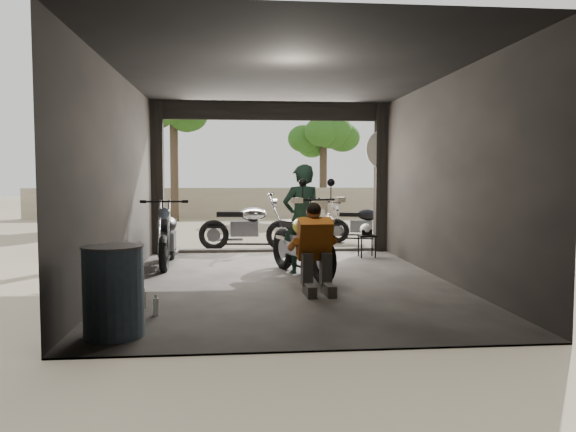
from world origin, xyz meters
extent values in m
plane|color=#7A6D56|center=(0.00, 0.00, 0.00)|extent=(80.00, 80.00, 0.00)
cube|color=#2D2B28|center=(0.00, 0.00, 0.01)|extent=(5.00, 7.00, 0.02)
plane|color=black|center=(0.00, 0.00, 3.20)|extent=(7.00, 7.00, 0.00)
cube|color=black|center=(0.00, -3.50, 1.60)|extent=(5.00, 0.02, 3.20)
cube|color=black|center=(-2.50, 0.00, 1.60)|extent=(0.02, 7.00, 3.20)
cube|color=black|center=(2.50, 0.00, 1.60)|extent=(0.02, 7.00, 3.20)
cube|color=black|center=(-2.38, 3.38, 1.60)|extent=(0.24, 0.24, 3.20)
cube|color=black|center=(2.38, 3.38, 1.60)|extent=(0.24, 0.24, 3.20)
cube|color=black|center=(0.00, 3.42, 3.02)|extent=(5.00, 0.16, 0.36)
cube|color=#2D2B28|center=(0.00, 3.50, 0.04)|extent=(5.00, 0.25, 0.08)
cube|color=gray|center=(0.00, 14.00, 0.60)|extent=(18.00, 0.30, 1.20)
cylinder|color=#382B1E|center=(-3.00, 12.50, 1.79)|extent=(0.30, 0.30, 3.58)
ellipsoid|color=#1E4C14|center=(-3.00, 12.50, 4.03)|extent=(2.20, 2.20, 3.14)
cylinder|color=#382B1E|center=(2.80, 14.00, 1.60)|extent=(0.30, 0.30, 3.20)
ellipsoid|color=#1E4C14|center=(2.80, 14.00, 3.60)|extent=(2.20, 2.20, 2.80)
imported|color=#172E25|center=(0.34, 0.74, 0.92)|extent=(0.76, 0.60, 1.85)
cube|color=black|center=(1.87, 2.45, 0.45)|extent=(0.34, 0.34, 0.04)
cylinder|color=black|center=(1.73, 2.31, 0.23)|extent=(0.03, 0.03, 0.45)
cylinder|color=black|center=(2.01, 2.31, 0.23)|extent=(0.03, 0.03, 0.45)
cylinder|color=black|center=(1.73, 2.59, 0.23)|extent=(0.03, 0.03, 0.45)
cylinder|color=black|center=(2.01, 2.59, 0.23)|extent=(0.03, 0.03, 0.45)
ellipsoid|color=white|center=(1.85, 2.48, 0.59)|extent=(0.26, 0.27, 0.23)
cylinder|color=#486179|center=(-2.00, -2.84, 0.47)|extent=(0.66, 0.66, 0.94)
cylinder|color=black|center=(2.48, 3.31, 1.22)|extent=(0.08, 0.08, 2.45)
cylinder|color=white|center=(2.48, 3.29, 2.23)|extent=(0.89, 0.03, 0.89)
camera|label=1|loc=(-0.77, -8.58, 1.64)|focal=35.00mm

